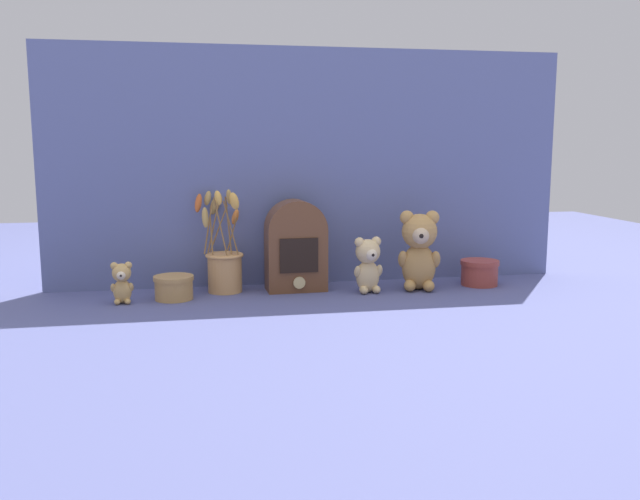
% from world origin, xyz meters
% --- Properties ---
extents(ground_plane, '(4.00, 4.00, 0.00)m').
position_xyz_m(ground_plane, '(0.00, 0.00, 0.00)').
color(ground_plane, '#4C5184').
extents(backdrop_wall, '(1.58, 0.02, 0.71)m').
position_xyz_m(backdrop_wall, '(0.00, 0.17, 0.35)').
color(backdrop_wall, slate).
rests_on(backdrop_wall, ground).
extents(teddy_bear_large, '(0.13, 0.12, 0.23)m').
position_xyz_m(teddy_bear_large, '(0.29, 0.00, 0.12)').
color(teddy_bear_large, tan).
rests_on(teddy_bear_large, ground).
extents(teddy_bear_medium, '(0.09, 0.08, 0.16)m').
position_xyz_m(teddy_bear_medium, '(0.14, -0.01, 0.08)').
color(teddy_bear_medium, '#DBBC84').
rests_on(teddy_bear_medium, ground).
extents(teddy_bear_small, '(0.06, 0.06, 0.11)m').
position_xyz_m(teddy_bear_small, '(-0.55, -0.02, 0.06)').
color(teddy_bear_small, tan).
rests_on(teddy_bear_small, ground).
extents(flower_vase, '(0.14, 0.17, 0.30)m').
position_xyz_m(flower_vase, '(-0.27, 0.08, 0.09)').
color(flower_vase, tan).
rests_on(flower_vase, ground).
extents(vintage_radio, '(0.18, 0.11, 0.27)m').
position_xyz_m(vintage_radio, '(-0.06, 0.06, 0.13)').
color(vintage_radio, brown).
rests_on(vintage_radio, ground).
extents(decorative_tin_tall, '(0.12, 0.12, 0.08)m').
position_xyz_m(decorative_tin_tall, '(0.50, 0.03, 0.04)').
color(decorative_tin_tall, '#993D33').
rests_on(decorative_tin_tall, ground).
extents(decorative_tin_short, '(0.11, 0.11, 0.07)m').
position_xyz_m(decorative_tin_short, '(-0.41, 0.01, 0.03)').
color(decorative_tin_short, tan).
rests_on(decorative_tin_short, ground).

